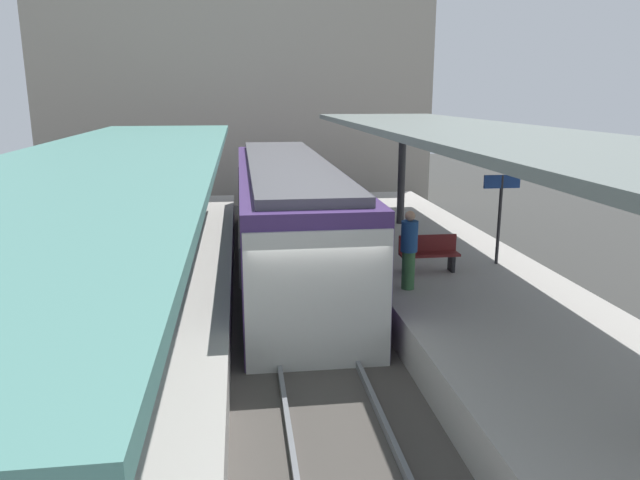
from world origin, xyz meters
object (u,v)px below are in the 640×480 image
object	(u,v)px
platform_sign	(501,199)
passenger_near_bench	(409,249)
commuter_train	(288,215)
platform_bench	(429,252)

from	to	relation	value
platform_sign	passenger_near_bench	distance (m)	3.25
commuter_train	passenger_near_bench	size ratio (longest dim) A/B	7.94
commuter_train	platform_bench	distance (m)	4.69
platform_sign	commuter_train	bearing A→B (deg)	147.37
platform_bench	passenger_near_bench	bearing A→B (deg)	-124.70
commuter_train	passenger_near_bench	distance (m)	5.26
commuter_train	passenger_near_bench	world-z (taller)	commuter_train
commuter_train	platform_bench	bearing A→B (deg)	-49.56
commuter_train	passenger_near_bench	bearing A→B (deg)	-65.21
platform_sign	passenger_near_bench	size ratio (longest dim) A/B	1.29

